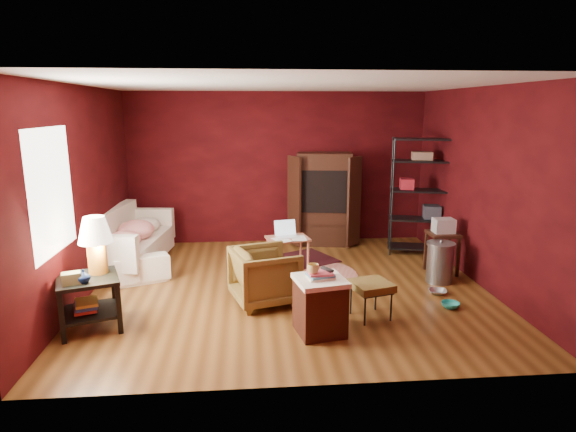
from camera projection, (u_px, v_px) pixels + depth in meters
name	position (u px, v px, depth m)	size (l,w,h in m)	color
room	(286.00, 191.00, 6.54)	(5.54, 5.04, 2.84)	brown
sofa	(131.00, 242.00, 7.73)	(2.03, 0.59, 0.79)	white
armchair	(265.00, 273.00, 6.25)	(0.78, 0.73, 0.81)	black
pet_bowl_steel	(438.00, 286.00, 6.59)	(0.24, 0.06, 0.24)	#ACAFB3
pet_bowl_turquoise	(451.00, 299.00, 6.14)	(0.23, 0.07, 0.23)	#28BCB6
vase	(83.00, 277.00, 5.28)	(0.15, 0.15, 0.15)	#0B1839
mug	(313.00, 268.00, 5.27)	(0.13, 0.11, 0.13)	#D5B768
side_table	(92.00, 262.00, 5.52)	(0.83, 0.83, 1.29)	black
sofa_cushions	(130.00, 241.00, 7.70)	(1.05, 2.11, 0.85)	white
hamper	(320.00, 304.00, 5.41)	(0.62, 0.62, 0.75)	#461C10
footstool	(371.00, 287.00, 5.80)	(0.54, 0.54, 0.45)	black
rug_round	(308.00, 274.00, 7.38)	(1.72, 1.72, 0.01)	beige
rug_oriental	(294.00, 261.00, 7.99)	(1.60, 1.40, 0.01)	#471319
laptop_desk	(288.00, 241.00, 7.46)	(0.71, 0.60, 0.78)	#C5755A
tv_armoire	(324.00, 197.00, 8.88)	(1.33, 0.84, 1.71)	#381A10
wire_shelving	(421.00, 191.00, 8.25)	(1.06, 0.64, 2.01)	black
small_stand	(443.00, 233.00, 7.33)	(0.44, 0.44, 0.86)	#381A10
trash_can	(440.00, 262.00, 7.02)	(0.54, 0.54, 0.64)	gray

